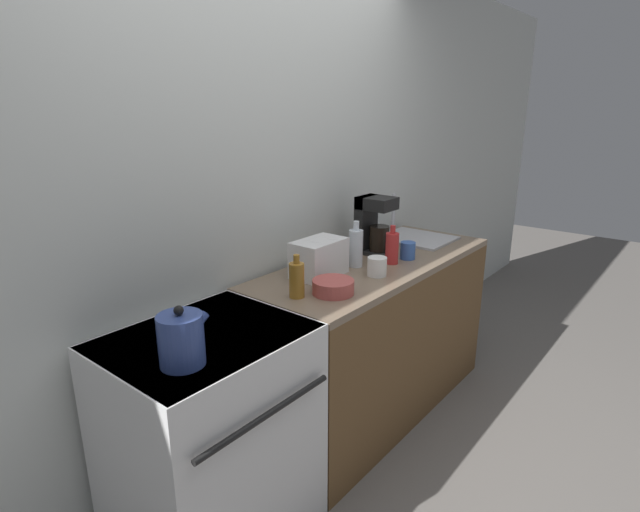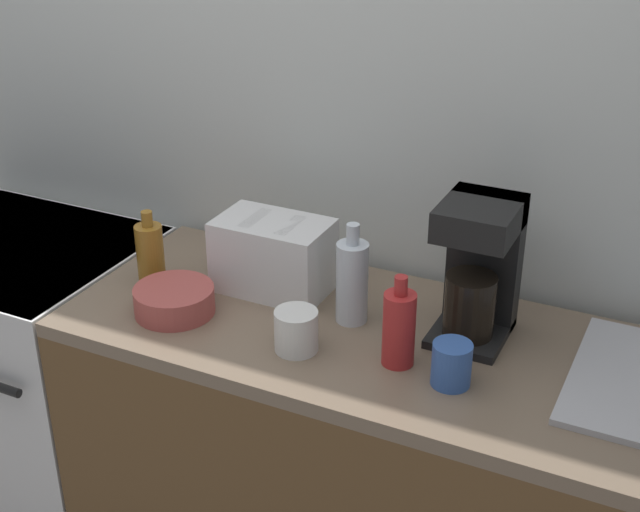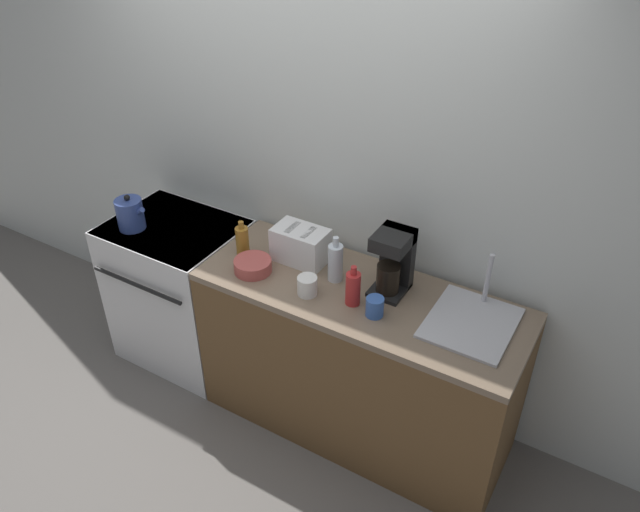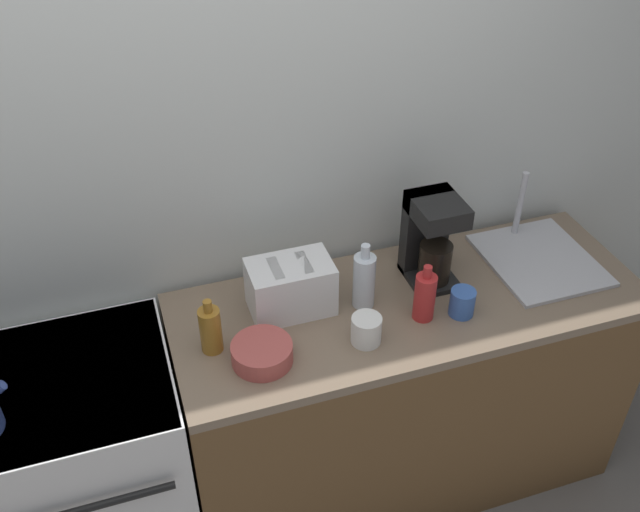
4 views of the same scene
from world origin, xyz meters
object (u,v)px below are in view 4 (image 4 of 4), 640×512
(coffee_maker, at_px, (431,236))
(bottle_amber, at_px, (211,329))
(stove, at_px, (76,476))
(bottle_clear, at_px, (364,280))
(bowl, at_px, (262,353))
(toaster, at_px, (291,287))
(cup_white, at_px, (366,330))
(cup_blue, at_px, (462,302))
(bottle_red, at_px, (425,296))

(coffee_maker, distance_m, bottle_amber, 0.83)
(stove, xyz_separation_m, bottle_clear, (1.05, 0.04, 0.56))
(stove, xyz_separation_m, bowl, (0.65, -0.11, 0.49))
(toaster, height_order, bottle_amber, bottle_amber)
(bottle_amber, height_order, cup_white, bottle_amber)
(bottle_clear, distance_m, bowl, 0.43)
(stove, relative_size, bottle_amber, 4.69)
(bottle_clear, height_order, bottle_amber, bottle_clear)
(cup_white, bearing_deg, cup_blue, 3.69)
(stove, height_order, bottle_red, bottle_red)
(cup_white, bearing_deg, bowl, 176.72)
(bottle_clear, height_order, cup_blue, bottle_clear)
(bottle_red, xyz_separation_m, bottle_amber, (-0.70, 0.07, -0.01))
(bottle_red, height_order, bowl, bottle_red)
(toaster, distance_m, coffee_maker, 0.52)
(bottle_clear, bearing_deg, bottle_amber, -174.36)
(bottle_amber, height_order, bowl, bottle_amber)
(stove, relative_size, cup_white, 9.47)
(bottle_red, xyz_separation_m, bowl, (-0.56, -0.03, -0.06))
(coffee_maker, distance_m, cup_blue, 0.26)
(stove, distance_m, bottle_red, 1.33)
(cup_white, bearing_deg, bottle_red, 12.28)
(coffee_maker, relative_size, cup_white, 3.37)
(coffee_maker, bearing_deg, cup_white, -143.30)
(bowl, bearing_deg, cup_blue, 0.27)
(cup_white, bearing_deg, bottle_clear, 71.64)
(cup_blue, relative_size, bowl, 0.50)
(bottle_clear, distance_m, bottle_amber, 0.54)
(toaster, distance_m, bottle_amber, 0.31)
(bottle_red, distance_m, cup_blue, 0.14)
(toaster, bearing_deg, bowl, -126.60)
(bottle_red, height_order, cup_white, bottle_red)
(cup_blue, bearing_deg, bottle_clear, 153.04)
(stove, height_order, coffee_maker, coffee_maker)
(bottle_clear, relative_size, cup_blue, 2.57)
(coffee_maker, relative_size, bowl, 1.71)
(toaster, bearing_deg, bottle_red, -24.11)
(coffee_maker, relative_size, bottle_clear, 1.33)
(bowl, bearing_deg, stove, 170.30)
(stove, height_order, bowl, bowl)
(cup_blue, bearing_deg, bottle_red, 168.66)
(toaster, relative_size, bottle_amber, 1.40)
(cup_white, relative_size, cup_blue, 1.02)
(bottle_amber, bearing_deg, stove, 178.84)
(cup_white, xyz_separation_m, cup_blue, (0.35, 0.02, -0.00))
(toaster, distance_m, cup_blue, 0.58)
(stove, distance_m, bottle_clear, 1.19)
(bottle_red, bearing_deg, cup_blue, -11.34)
(bottle_red, xyz_separation_m, cup_white, (-0.22, -0.05, -0.04))
(stove, distance_m, bottle_amber, 0.75)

